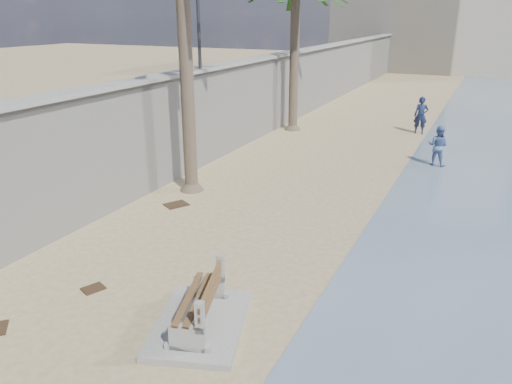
# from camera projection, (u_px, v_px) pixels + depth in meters

# --- Properties ---
(seawall) EXTENTS (0.45, 70.00, 3.50)m
(seawall) POSITION_uv_depth(u_px,v_px,m) (282.00, 91.00, 25.47)
(seawall) COLOR gray
(seawall) RESTS_ON ground_plane
(wall_cap) EXTENTS (0.80, 70.00, 0.12)m
(wall_cap) POSITION_uv_depth(u_px,v_px,m) (282.00, 54.00, 24.86)
(wall_cap) COLOR gray
(wall_cap) RESTS_ON seawall
(bench_far) EXTENTS (2.22, 2.70, 0.97)m
(bench_far) POSITION_uv_depth(u_px,v_px,m) (199.00, 307.00, 9.15)
(bench_far) COLOR gray
(bench_far) RESTS_ON ground_plane
(person_a) EXTENTS (0.77, 0.55, 2.02)m
(person_a) POSITION_uv_depth(u_px,v_px,m) (421.00, 113.00, 23.75)
(person_a) COLOR #161E3C
(person_a) RESTS_ON ground_plane
(person_b) EXTENTS (0.93, 0.79, 1.70)m
(person_b) POSITION_uv_depth(u_px,v_px,m) (438.00, 144.00, 18.79)
(person_b) COLOR #465E92
(person_b) RESTS_ON ground_plane
(debris_c) EXTENTS (0.79, 0.84, 0.03)m
(debris_c) POSITION_uv_depth(u_px,v_px,m) (176.00, 205.00, 15.15)
(debris_c) COLOR #382616
(debris_c) RESTS_ON ground_plane
(debris_d) EXTENTS (0.50, 0.55, 0.03)m
(debris_d) POSITION_uv_depth(u_px,v_px,m) (93.00, 289.00, 10.54)
(debris_d) COLOR #382616
(debris_d) RESTS_ON ground_plane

